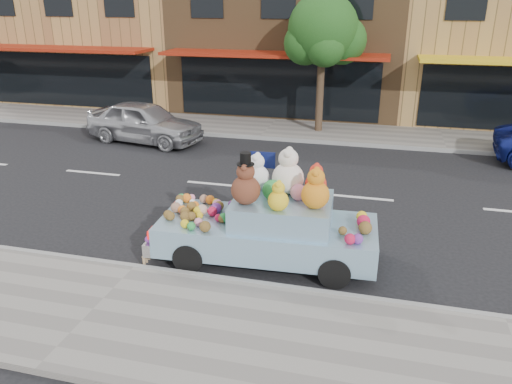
% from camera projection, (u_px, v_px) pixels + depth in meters
% --- Properties ---
extents(ground, '(120.00, 120.00, 0.00)m').
position_uv_depth(ground, '(217.00, 184.00, 14.28)').
color(ground, black).
rests_on(ground, ground).
extents(near_sidewalk, '(60.00, 3.00, 0.12)m').
position_uv_depth(near_sidewalk, '(93.00, 312.00, 8.40)').
color(near_sidewalk, gray).
rests_on(near_sidewalk, ground).
extents(far_sidewalk, '(60.00, 3.00, 0.12)m').
position_uv_depth(far_sidewalk, '(269.00, 129.00, 20.12)').
color(far_sidewalk, gray).
rests_on(far_sidewalk, ground).
extents(near_kerb, '(60.00, 0.12, 0.13)m').
position_uv_depth(near_kerb, '(135.00, 268.00, 9.75)').
color(near_kerb, gray).
rests_on(near_kerb, ground).
extents(far_kerb, '(60.00, 0.12, 0.13)m').
position_uv_depth(far_kerb, '(260.00, 138.00, 18.76)').
color(far_kerb, gray).
rests_on(far_kerb, ground).
extents(storefront_left, '(10.00, 9.80, 7.30)m').
position_uv_depth(storefront_left, '(107.00, 25.00, 26.08)').
color(storefront_left, '#AB8247').
rests_on(storefront_left, ground).
extents(storefront_mid, '(10.00, 9.80, 7.30)m').
position_uv_depth(storefront_mid, '(296.00, 28.00, 23.75)').
color(storefront_mid, brown).
rests_on(storefront_mid, ground).
extents(street_tree, '(3.00, 2.70, 5.22)m').
position_uv_depth(street_tree, '(324.00, 35.00, 18.37)').
color(street_tree, '#38281C').
rests_on(street_tree, ground).
extents(car_silver, '(4.64, 2.54, 1.50)m').
position_uv_depth(car_silver, '(145.00, 122.00, 18.22)').
color(car_silver, '#B3B4B8').
rests_on(car_silver, ground).
extents(art_car, '(4.57, 1.99, 2.36)m').
position_uv_depth(art_car, '(269.00, 222.00, 9.90)').
color(art_car, black).
rests_on(art_car, ground).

